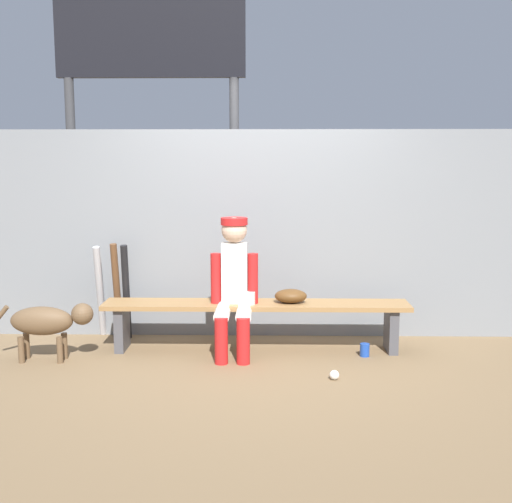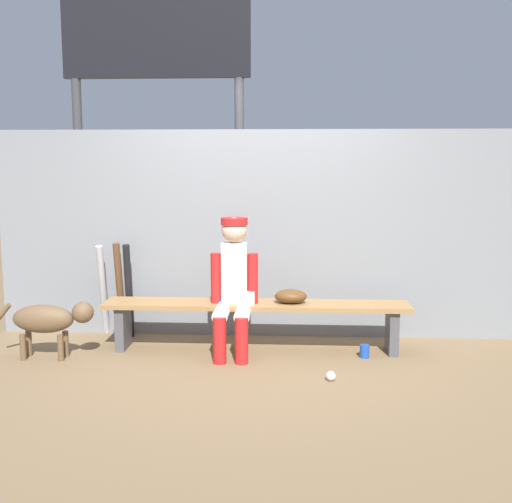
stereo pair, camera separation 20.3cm
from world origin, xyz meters
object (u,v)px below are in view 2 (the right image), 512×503
Objects in this scene: baseball at (331,376)px; cup_on_ground at (365,351)px; bat_aluminum_black at (129,291)px; bat_aluminum_silver at (103,290)px; player_seated at (233,282)px; scoreboard at (162,66)px; dugout_bench at (256,312)px; cup_on_bench at (250,298)px; dog at (50,319)px; bat_wood_dark at (120,289)px; baseball_glove at (291,296)px.

baseball is 0.67m from cup_on_ground.
bat_aluminum_black is 0.27m from bat_aluminum_silver.
player_seated is at bearing -20.75° from bat_aluminum_silver.
scoreboard reaches higher than player_seated.
dugout_bench is 35.94× the size of baseball.
cup_on_bench is at bearing 14.96° from player_seated.
player_seated is 1.39× the size of dog.
cup_on_bench is (-0.66, 0.68, 0.44)m from baseball.
baseball is 0.67× the size of cup_on_bench.
bat_aluminum_black is 12.08× the size of baseball.
player_seated is at bearing -165.04° from cup_on_bench.
bat_wood_dark reaches higher than dugout_bench.
bat_wood_dark reaches higher than baseball.
scoreboard reaches higher than bat_aluminum_black.
baseball is at bearing -38.79° from player_seated.
cup_on_ground is 0.13× the size of dog.
baseball_glove is 0.31× the size of bat_aluminum_black.
baseball_glove reaches higher than cup_on_bench.
bat_aluminum_black is at bearing -15.68° from bat_aluminum_silver.
bat_aluminum_silver is 0.76m from dog.
bat_aluminum_silver is 1.06× the size of dog.
bat_aluminum_black is 8.12× the size of cup_on_bench.
bat_aluminum_silver is (-1.47, 0.38, 0.10)m from dugout_bench.
player_seated is 1.31× the size of bat_wood_dark.
dugout_bench is 2.99× the size of bat_aluminum_silver.
baseball_glove reaches higher than dugout_bench.
scoreboard reaches higher than dugout_bench.
scoreboard is at bearing 69.44° from dog.
scoreboard is (0.14, 1.07, 2.18)m from bat_aluminum_black.
cup_on_bench is 2.78m from scoreboard.
player_seated reaches higher than dog.
baseball is 3.75m from scoreboard.
bat_wood_dark is 0.84m from dog.
bat_aluminum_black is 1.06× the size of dog.
dugout_bench is at bearing 10.96° from dog.
dugout_bench is 1.74m from dog.
bat_aluminum_black is 2.43m from scoreboard.
baseball_glove is at bearing 165.54° from cup_on_ground.
scoreboard is at bearing 76.03° from bat_wood_dark.
cup_on_ground is 3.60m from scoreboard.
bat_aluminum_silver is 1.49m from cup_on_bench.
cup_on_ground is at bearing 3.67° from dog.
cup_on_bench reaches higher than dog.
dugout_bench reaches higher than baseball.
cup_on_bench is (-0.05, -0.07, 0.14)m from dugout_bench.
baseball_glove is 0.31× the size of bat_aluminum_silver.
bat_aluminum_black is 1.22m from cup_on_bench.
player_seated is at bearing 8.43° from dog.
dog is at bearing -128.48° from bat_aluminum_black.
bat_aluminum_silver is at bearing 167.27° from cup_on_ground.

